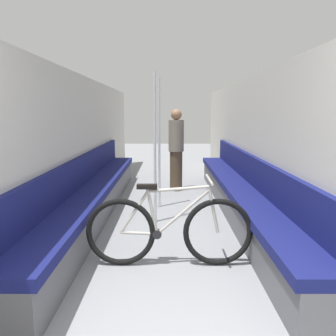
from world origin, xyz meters
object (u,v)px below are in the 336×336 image
object	(u,v)px
bench_seat_row_left	(94,196)
grab_pole_far	(155,151)
bench_seat_row_right	(239,196)
bicycle	(169,230)
grab_pole_near	(159,146)
passenger_standing	(176,149)

from	to	relation	value
bench_seat_row_left	grab_pole_far	xyz separation A→B (m)	(0.92, -0.26, 0.70)
bench_seat_row_left	bench_seat_row_right	size ratio (longest dim) A/B	1.00
bench_seat_row_left	bicycle	world-z (taller)	bench_seat_row_left
bench_seat_row_right	grab_pole_near	distance (m)	1.49
bench_seat_row_left	grab_pole_far	distance (m)	1.18
grab_pole_far	passenger_standing	size ratio (longest dim) A/B	1.30
grab_pole_near	grab_pole_far	xyz separation A→B (m)	(-0.04, -0.76, 0.00)
bicycle	grab_pole_far	xyz separation A→B (m)	(-0.19, 1.35, 0.64)
grab_pole_near	grab_pole_far	world-z (taller)	same
bench_seat_row_right	grab_pole_near	world-z (taller)	grab_pole_near
bench_seat_row_left	grab_pole_near	size ratio (longest dim) A/B	2.71
bench_seat_row_left	passenger_standing	world-z (taller)	passenger_standing
bench_seat_row_left	bench_seat_row_right	bearing A→B (deg)	0.00
bicycle	grab_pole_far	size ratio (longest dim) A/B	0.81
passenger_standing	grab_pole_far	bearing A→B (deg)	-153.79
bench_seat_row_right	passenger_standing	distance (m)	1.97
bench_seat_row_left	grab_pole_far	bearing A→B (deg)	-15.88
bench_seat_row_left	passenger_standing	xyz separation A→B (m)	(1.26, 1.66, 0.52)
grab_pole_near	grab_pole_far	bearing A→B (deg)	-93.00
bench_seat_row_right	passenger_standing	size ratio (longest dim) A/B	3.51
bench_seat_row_left	bicycle	distance (m)	1.96
bench_seat_row_right	bench_seat_row_left	bearing A→B (deg)	180.00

